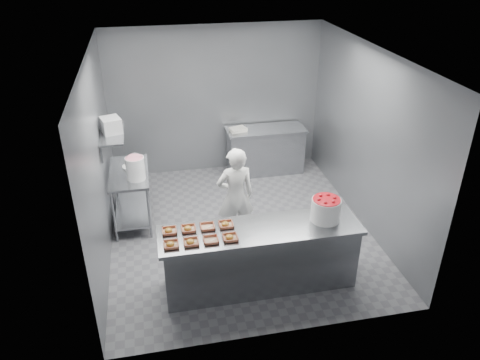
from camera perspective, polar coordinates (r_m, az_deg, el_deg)
name	(u,v)px	position (r m, az deg, el deg)	size (l,w,h in m)	color
floor	(239,229)	(7.55, -0.08, -5.94)	(4.50, 4.50, 0.00)	#4C4C51
ceiling	(239,53)	(6.41, -0.09, 15.23)	(4.50, 4.50, 0.00)	white
wall_back	(216,101)	(8.93, -3.00, 9.63)	(4.00, 0.04, 2.80)	slate
wall_left	(99,161)	(6.80, -16.86, 2.20)	(0.04, 4.50, 2.80)	slate
wall_right	(366,138)	(7.49, 15.14, 4.91)	(0.04, 4.50, 2.80)	slate
service_counter	(260,257)	(6.22, 2.43, -9.33)	(2.60, 0.70, 0.90)	slate
prep_table	(131,189)	(7.66, -13.18, -1.04)	(0.60, 1.20, 0.90)	slate
back_counter	(265,150)	(9.13, 3.09, 3.66)	(1.50, 0.60, 0.90)	slate
wall_shelf	(112,134)	(7.27, -15.33, 5.44)	(0.35, 0.90, 0.03)	slate
tray_0	(171,244)	(5.70, -8.43, -7.78)	(0.19, 0.18, 0.06)	tan
tray_1	(191,242)	(5.71, -6.01, -7.53)	(0.19, 0.18, 0.06)	tan
tray_2	(211,240)	(5.73, -3.57, -7.30)	(0.19, 0.18, 0.04)	tan
tray_3	(230,237)	(5.76, -1.22, -7.01)	(0.19, 0.18, 0.06)	tan
tray_4	(169,231)	(5.94, -8.63, -6.14)	(0.19, 0.18, 0.06)	tan
tray_5	(188,229)	(5.95, -6.32, -5.91)	(0.19, 0.18, 0.06)	tan
tray_6	(207,227)	(5.97, -3.99, -5.69)	(0.19, 0.18, 0.04)	tan
tray_7	(226,224)	(5.99, -1.74, -5.43)	(0.19, 0.18, 0.06)	tan
worker	(235,196)	(6.89, -0.56, -2.00)	(0.56, 0.37, 1.55)	white
strawberry_tub	(326,209)	(6.14, 10.41, -3.48)	(0.38, 0.38, 0.31)	white
glaze_bucket	(135,168)	(7.19, -12.64, 1.47)	(0.30, 0.28, 0.43)	white
bucket_lid	(131,166)	(7.65, -13.10, 1.63)	(0.29, 0.29, 0.02)	white
rag	(132,159)	(7.91, -13.06, 2.54)	(0.15, 0.13, 0.02)	#CCB28C
appliance	(111,125)	(7.25, -15.46, 6.46)	(0.27, 0.30, 0.23)	gray
paper_stack	(238,129)	(8.83, -0.23, 6.19)	(0.30, 0.22, 0.06)	silver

